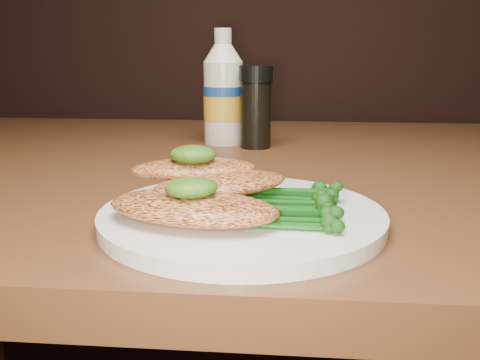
{
  "coord_description": "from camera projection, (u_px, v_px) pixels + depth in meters",
  "views": [
    {
      "loc": [
        0.13,
        0.34,
        0.9
      ],
      "look_at": [
        0.09,
        0.79,
        0.79
      ],
      "focal_mm": 40.37,
      "sensor_mm": 36.0,
      "label": 1
    }
  ],
  "objects": [
    {
      "name": "broccolini_bundle",
      "position": [
        285.0,
        202.0,
        0.46
      ],
      "size": [
        0.13,
        0.1,
        0.02
      ],
      "primitive_type": null,
      "rotation": [
        0.0,
        0.0,
        -0.02
      ],
      "color": "#104A10",
      "rests_on": "plate"
    },
    {
      "name": "pepper_grinder",
      "position": [
        256.0,
        107.0,
        0.81
      ],
      "size": [
        0.06,
        0.06,
        0.12
      ],
      "primitive_type": null,
      "rotation": [
        0.0,
        0.0,
        -0.29
      ],
      "color": "black",
      "rests_on": "dining_table"
    },
    {
      "name": "chicken_mid",
      "position": [
        222.0,
        184.0,
        0.48
      ],
      "size": [
        0.14,
        0.12,
        0.02
      ],
      "primitive_type": "ellipsoid",
      "rotation": [
        0.0,
        0.0,
        0.54
      ],
      "color": "#E88249",
      "rests_on": "plate"
    },
    {
      "name": "mayo_bottle",
      "position": [
        223.0,
        87.0,
        0.84
      ],
      "size": [
        0.08,
        0.08,
        0.18
      ],
      "primitive_type": null,
      "rotation": [
        0.0,
        0.0,
        -0.42
      ],
      "color": "white",
      "rests_on": "dining_table"
    },
    {
      "name": "pesto_back",
      "position": [
        193.0,
        155.0,
        0.5
      ],
      "size": [
        0.05,
        0.05,
        0.02
      ],
      "primitive_type": "ellipsoid",
      "rotation": [
        0.0,
        0.0,
        -0.33
      ],
      "color": "#113307",
      "rests_on": "chicken_back"
    },
    {
      "name": "plate",
      "position": [
        242.0,
        217.0,
        0.47
      ],
      "size": [
        0.25,
        0.25,
        0.01
      ],
      "primitive_type": "cylinder",
      "color": "white",
      "rests_on": "dining_table"
    },
    {
      "name": "chicken_front",
      "position": [
        193.0,
        208.0,
        0.44
      ],
      "size": [
        0.16,
        0.11,
        0.02
      ],
      "primitive_type": "ellipsoid",
      "rotation": [
        0.0,
        0.0,
        -0.22
      ],
      "color": "#E88249",
      "rests_on": "plate"
    },
    {
      "name": "pesto_front",
      "position": [
        191.0,
        188.0,
        0.43
      ],
      "size": [
        0.05,
        0.05,
        0.02
      ],
      "primitive_type": "ellipsoid",
      "rotation": [
        0.0,
        0.0,
        0.31
      ],
      "color": "#113307",
      "rests_on": "chicken_front"
    },
    {
      "name": "chicken_back",
      "position": [
        194.0,
        169.0,
        0.51
      ],
      "size": [
        0.13,
        0.09,
        0.02
      ],
      "primitive_type": "ellipsoid",
      "rotation": [
        0.0,
        0.0,
        0.23
      ],
      "color": "#E88249",
      "rests_on": "plate"
    }
  ]
}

